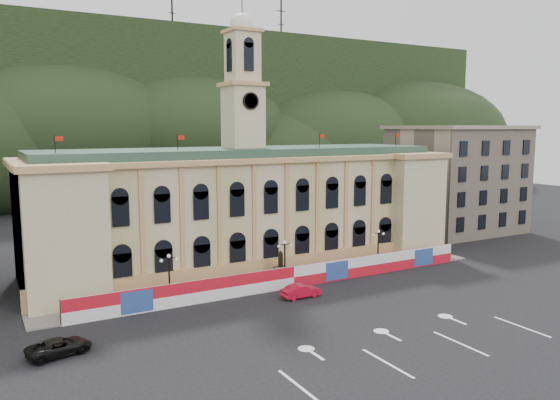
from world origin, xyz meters
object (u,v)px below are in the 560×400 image
statue (281,272)px  red_sedan (301,291)px  black_suv (59,347)px  lamp_center (285,258)px

statue → red_sedan: 6.64m
red_sedan → black_suv: (-24.92, -3.30, -0.03)m
red_sedan → statue: bearing=-10.3°
statue → lamp_center: bearing=-90.0°
statue → black_suv: statue is taller
lamp_center → red_sedan: size_ratio=1.16×
black_suv → red_sedan: bearing=-94.6°
lamp_center → statue: bearing=90.0°
red_sedan → black_suv: 25.14m
lamp_center → red_sedan: (-1.15, -5.52, -2.34)m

